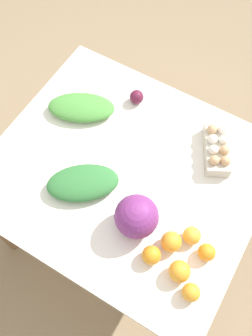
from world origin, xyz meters
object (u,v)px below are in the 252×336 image
Objects in this scene: orange_5 at (171,242)px; greens_bunch_scallion at (81,107)px; beet_root at (137,97)px; orange_2 at (207,252)px; orange_0 at (180,271)px; cabbage_purple at (137,216)px; greens_bunch_beet_tops at (83,183)px; orange_3 at (151,255)px; orange_4 at (191,292)px; orange_1 at (192,235)px; egg_carton at (217,148)px.

greens_bunch_scallion is at bearing 151.62° from orange_5.
orange_2 is at bearing -40.03° from beet_root.
orange_0 reaches higher than greens_bunch_scallion.
orange_2 is at bearing 5.57° from cabbage_purple.
greens_bunch_scallion is (-0.22, 0.31, -0.00)m from greens_bunch_beet_tops.
orange_3 reaches higher than orange_4.
greens_bunch_beet_tops is 0.38m from greens_bunch_scallion.
orange_4 is at bearing -13.28° from orange_3.
cabbage_purple is 0.22m from orange_1.
orange_4 is at bearing -85.22° from orange_2.
cabbage_purple reaches higher than beet_root.
cabbage_purple is 0.33m from orange_4.
orange_2 is (0.56, -0.00, -0.00)m from greens_bunch_beet_tops.
cabbage_purple is 0.25m from orange_0.
greens_bunch_beet_tops reaches higher than beet_root.
orange_3 is at bearing -16.84° from greens_bunch_beet_tops.
beet_root is at bearing 119.81° from cabbage_purple.
cabbage_purple is at bearing 159.28° from orange_0.
beet_root is at bearing 124.24° from orange_3.
cabbage_purple is at bearing -174.43° from orange_2.
orange_3 reaches higher than greens_bunch_scallion.
orange_4 is (0.19, -0.04, -0.00)m from orange_3.
cabbage_purple is 0.59m from greens_bunch_scallion.
egg_carton is 0.58m from greens_bunch_beet_tops.
cabbage_purple is 0.47m from egg_carton.
orange_0 is (0.10, -0.54, -0.00)m from egg_carton.
orange_3 is (0.60, -0.43, 0.00)m from greens_bunch_scallion.
cabbage_purple is 2.54× the size of orange_4.
greens_bunch_beet_tops reaches higher than orange_2.
orange_4 is 0.84× the size of orange_5.
cabbage_purple is at bearing 156.48° from orange_4.
beet_root is at bearing 132.61° from orange_4.
orange_0 reaches higher than orange_2.
cabbage_purple is 0.16m from orange_5.
egg_carton is 0.87× the size of greens_bunch_beet_tops.
orange_1 is (0.70, -0.28, 0.00)m from greens_bunch_scallion.
greens_bunch_scallion is 0.74m from orange_3.
orange_2 is (0.06, 0.12, -0.01)m from orange_0.
orange_2 reaches higher than greens_bunch_scallion.
beet_root is 0.76m from orange_2.
orange_1 is 0.21m from orange_4.
beet_root is (0.19, 0.18, 0.00)m from greens_bunch_scallion.
orange_5 is (0.64, -0.35, 0.01)m from greens_bunch_scallion.
egg_carton is at bearing 10.26° from greens_bunch_scallion.
orange_0 is at bearing -48.91° from beet_root.
greens_bunch_beet_tops is 0.97× the size of greens_bunch_scallion.
orange_2 is at bearing 33.77° from orange_3.
orange_5 is at bearing 139.10° from orange_4.
orange_5 reaches higher than orange_2.
cabbage_purple is 2.65× the size of beet_root.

